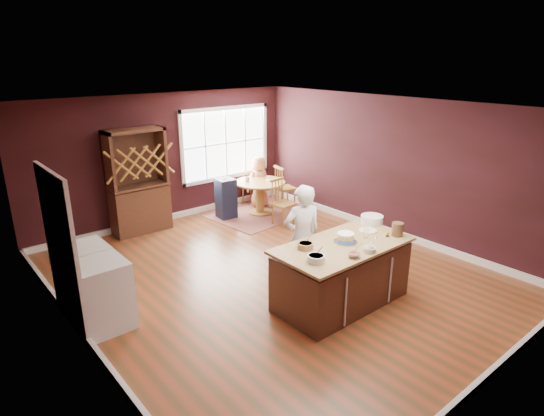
{
  "coord_description": "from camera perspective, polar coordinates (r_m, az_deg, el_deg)",
  "views": [
    {
      "loc": [
        -4.29,
        -5.12,
        3.42
      ],
      "look_at": [
        0.2,
        0.26,
        1.05
      ],
      "focal_mm": 30.0,
      "sensor_mm": 36.0,
      "label": 1
    }
  ],
  "objects": [
    {
      "name": "room_shell",
      "position": [
        7.0,
        0.08,
        1.47
      ],
      "size": [
        7.0,
        7.0,
        7.0
      ],
      "color": "brown",
      "rests_on": "ground"
    },
    {
      "name": "window",
      "position": [
        10.54,
        -5.85,
        8.09
      ],
      "size": [
        2.36,
        0.1,
        1.66
      ],
      "primitive_type": null,
      "color": "white",
      "rests_on": "room_shell"
    },
    {
      "name": "doorway",
      "position": [
        6.35,
        -24.84,
        -5.35
      ],
      "size": [
        0.08,
        1.26,
        2.13
      ],
      "primitive_type": null,
      "color": "white",
      "rests_on": "room_shell"
    },
    {
      "name": "kitchen_island",
      "position": [
        6.62,
        8.7,
        -8.31
      ],
      "size": [
        1.99,
        1.04,
        0.92
      ],
      "color": "#3E2B15",
      "rests_on": "ground"
    },
    {
      "name": "dining_table",
      "position": [
        10.16,
        -1.51,
        2.18
      ],
      "size": [
        1.12,
        1.12,
        0.75
      ],
      "color": "brown",
      "rests_on": "ground"
    },
    {
      "name": "baker",
      "position": [
        6.85,
        3.79,
        -3.68
      ],
      "size": [
        0.7,
        0.57,
        1.64
      ],
      "primitive_type": "imported",
      "rotation": [
        0.0,
        0.0,
        2.8
      ],
      "color": "silver",
      "rests_on": "ground"
    },
    {
      "name": "layer_cake",
      "position": [
        6.46,
        9.21,
        -3.69
      ],
      "size": [
        0.33,
        0.33,
        0.14
      ],
      "primitive_type": null,
      "color": "white",
      "rests_on": "kitchen_island"
    },
    {
      "name": "bowl_blue",
      "position": [
        5.83,
        5.54,
        -6.33
      ],
      "size": [
        0.23,
        0.23,
        0.09
      ],
      "primitive_type": "cylinder",
      "color": "silver",
      "rests_on": "kitchen_island"
    },
    {
      "name": "bowl_yellow",
      "position": [
        6.2,
        4.23,
        -4.75
      ],
      "size": [
        0.22,
        0.22,
        0.08
      ],
      "primitive_type": "cylinder",
      "color": "#98714D",
      "rests_on": "kitchen_island"
    },
    {
      "name": "bowl_pink",
      "position": [
        6.02,
        10.3,
        -5.89
      ],
      "size": [
        0.16,
        0.16,
        0.06
      ],
      "primitive_type": "cylinder",
      "color": "silver",
      "rests_on": "kitchen_island"
    },
    {
      "name": "bowl_olive",
      "position": [
        6.22,
        12.13,
        -5.13
      ],
      "size": [
        0.18,
        0.18,
        0.07
      ],
      "primitive_type": "cylinder",
      "color": "#F9EDCD",
      "rests_on": "kitchen_island"
    },
    {
      "name": "drinking_glass",
      "position": [
        6.66,
        11.72,
        -3.1
      ],
      "size": [
        0.08,
        0.08,
        0.15
      ],
      "primitive_type": "cylinder",
      "color": "silver",
      "rests_on": "kitchen_island"
    },
    {
      "name": "dinner_plate",
      "position": [
        6.94,
        11.94,
        -2.79
      ],
      "size": [
        0.27,
        0.27,
        0.02
      ],
      "primitive_type": "cylinder",
      "color": "beige",
      "rests_on": "kitchen_island"
    },
    {
      "name": "white_tub",
      "position": [
        7.28,
        12.42,
        -1.38
      ],
      "size": [
        0.35,
        0.35,
        0.12
      ],
      "primitive_type": "cylinder",
      "color": "silver",
      "rests_on": "kitchen_island"
    },
    {
      "name": "stoneware_crock",
      "position": [
        6.84,
        15.47,
        -2.59
      ],
      "size": [
        0.17,
        0.17,
        0.2
      ],
      "primitive_type": "cylinder",
      "color": "#54391E",
      "rests_on": "kitchen_island"
    },
    {
      "name": "toy_figurine",
      "position": [
        6.78,
        14.28,
        -3.2
      ],
      "size": [
        0.05,
        0.05,
        0.08
      ],
      "primitive_type": null,
      "color": "#EDA905",
      "rests_on": "kitchen_island"
    },
    {
      "name": "rug",
      "position": [
        10.33,
        -1.48,
        -0.63
      ],
      "size": [
        2.28,
        1.85,
        0.01
      ],
      "primitive_type": "cube",
      "rotation": [
        0.0,
        0.0,
        0.1
      ],
      "color": "brown",
      "rests_on": "ground"
    },
    {
      "name": "chair_east",
      "position": [
        10.64,
        1.68,
        2.76
      ],
      "size": [
        0.47,
        0.48,
        1.01
      ],
      "primitive_type": null,
      "rotation": [
        0.0,
        0.0,
        1.4
      ],
      "color": "brown",
      "rests_on": "ground"
    },
    {
      "name": "chair_south",
      "position": [
        9.51,
        1.41,
        0.74
      ],
      "size": [
        0.45,
        0.44,
        0.99
      ],
      "primitive_type": null,
      "rotation": [
        0.0,
        0.0,
        0.11
      ],
      "color": "brown",
      "rests_on": "ground"
    },
    {
      "name": "chair_north",
      "position": [
        10.92,
        -2.52,
        3.1
      ],
      "size": [
        0.5,
        0.49,
        0.98
      ],
      "primitive_type": null,
      "rotation": [
        0.0,
        0.0,
        3.42
      ],
      "color": "brown",
      "rests_on": "ground"
    },
    {
      "name": "seated_woman",
      "position": [
        10.65,
        -1.65,
        3.32
      ],
      "size": [
        0.59,
        0.39,
        1.2
      ],
      "primitive_type": "imported",
      "rotation": [
        0.0,
        0.0,
        3.15
      ],
      "color": "#BF7651",
      "rests_on": "ground"
    },
    {
      "name": "high_chair",
      "position": [
        9.97,
        -5.8,
        1.31
      ],
      "size": [
        0.41,
        0.41,
        0.92
      ],
      "primitive_type": null,
      "rotation": [
        0.0,
        0.0,
        -0.1
      ],
      "color": "#131736",
      "rests_on": "ground"
    },
    {
      "name": "toddler",
      "position": [
        9.94,
        -6.18,
        3.34
      ],
      "size": [
        0.18,
        0.14,
        0.26
      ],
      "primitive_type": null,
      "color": "#8CA5BF",
      "rests_on": "high_chair"
    },
    {
      "name": "table_plate",
      "position": [
        10.15,
        -0.14,
        3.48
      ],
      "size": [
        0.22,
        0.22,
        0.02
      ],
      "primitive_type": "cylinder",
      "color": "beige",
      "rests_on": "dining_table"
    },
    {
      "name": "table_cup",
      "position": [
        10.12,
        -3.12,
        3.64
      ],
      "size": [
        0.14,
        0.14,
        0.1
      ],
      "primitive_type": "imported",
      "rotation": [
        0.0,
        0.0,
        0.12
      ],
      "color": "silver",
      "rests_on": "dining_table"
    },
    {
      "name": "hutch",
      "position": [
        9.36,
        -16.47,
        3.19
      ],
      "size": [
        1.14,
        0.47,
        2.09
      ],
      "primitive_type": "cube",
      "color": "#432614",
      "rests_on": "ground"
    },
    {
      "name": "washer",
      "position": [
        6.38,
        -20.47,
        -10.22
      ],
      "size": [
        0.64,
        0.62,
        0.93
      ],
      "primitive_type": "cube",
      "color": "white",
      "rests_on": "ground"
    },
    {
      "name": "dryer",
      "position": [
        6.93,
        -22.33,
        -8.07
      ],
      "size": [
        0.64,
        0.62,
        0.93
      ],
      "primitive_type": "cube",
      "color": "white",
      "rests_on": "ground"
    }
  ]
}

